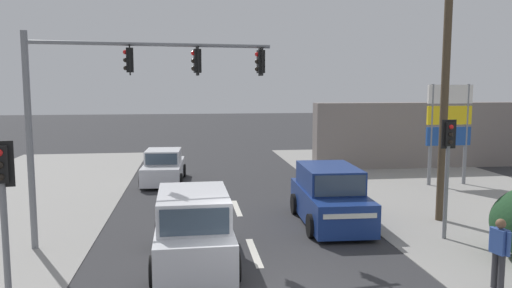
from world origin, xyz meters
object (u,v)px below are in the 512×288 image
Objects in this scene: shopping_plaza_sign at (449,120)px; pedestrian_at_kerb at (499,250)px; pedestal_signal_right_kerb at (448,159)px; suv_kerbside_parked at (193,230)px; utility_pole_midground_right at (445,77)px; traffic_signal_mast at (118,92)px; sedan_crossing_left at (164,168)px; suv_oncoming_near at (330,197)px; pedestal_signal_left_kerb at (3,204)px.

shopping_plaza_sign reaches higher than pedestrian_at_kerb.
pedestal_signal_right_kerb reaches higher than suv_kerbside_parked.
utility_pole_midground_right reaches higher than suv_kerbside_parked.
traffic_signal_mast is 1.59× the size of sedan_crossing_left.
utility_pole_midground_right is 3.21m from pedestal_signal_right_kerb.
sedan_crossing_left is at bearing 131.09° from pedestal_signal_right_kerb.
suv_kerbside_parked reaches higher than pedestrian_at_kerb.
pedestrian_at_kerb is at bearing -68.95° from suv_oncoming_near.
traffic_signal_mast is 1.92× the size of pedestal_signal_right_kerb.
suv_oncoming_near is (-2.91, 2.12, -1.53)m from pedestal_signal_right_kerb.
pedestal_signal_right_kerb is 3.99m from pedestrian_at_kerb.
pedestal_signal_left_kerb is 0.77× the size of shopping_plaza_sign.
shopping_plaza_sign is at bearing 38.03° from pedestal_signal_left_kerb.
shopping_plaza_sign is (13.62, 6.66, -1.37)m from traffic_signal_mast.
suv_kerbside_parked is at bearing -144.66° from suv_oncoming_near.
suv_kerbside_parked is at bearing 159.06° from pedestrian_at_kerb.
shopping_plaza_sign is (15.03, 11.75, 0.57)m from pedestal_signal_left_kerb.
pedestal_signal_right_kerb is at bearing -5.83° from traffic_signal_mast.
shopping_plaza_sign is at bearing 26.05° from traffic_signal_mast.
traffic_signal_mast is (-10.30, -0.98, -0.46)m from utility_pole_midground_right.
utility_pole_midground_right is 5.45m from suv_oncoming_near.
pedestal_signal_right_kerb is (9.43, -0.96, -1.94)m from traffic_signal_mast.
pedestal_signal_left_kerb reaches higher than pedestrian_at_kerb.
suv_kerbside_parked is at bearing -83.37° from sedan_crossing_left.
pedestal_signal_right_kerb is 3.91m from suv_oncoming_near.
suv_kerbside_parked is (3.43, 3.06, -1.53)m from pedestal_signal_left_kerb.
utility_pole_midground_right is 2.12× the size of sedan_crossing_left.
sedan_crossing_left is 2.64× the size of pedestrian_at_kerb.
traffic_signal_mast is 9.68m from pedestal_signal_right_kerb.
sedan_crossing_left is (-12.88, 2.35, -2.28)m from shopping_plaza_sign.
pedestal_signal_right_kerb is at bearing -118.81° from shopping_plaza_sign.
sedan_crossing_left is at bearing 126.36° from suv_oncoming_near.
traffic_signal_mast is at bearing -153.95° from shopping_plaza_sign.
pedestal_signal_right_kerb is at bearing -36.03° from suv_oncoming_near.
pedestal_signal_left_kerb is 0.78× the size of suv_kerbside_parked.
pedestal_signal_right_kerb and pedestal_signal_left_kerb have the same top height.
suv_kerbside_parked is (-7.41, -1.07, -1.53)m from pedestal_signal_right_kerb.
utility_pole_midground_right reaches higher than sedan_crossing_left.
suv_kerbside_parked is at bearing -171.77° from pedestal_signal_right_kerb.
utility_pole_midground_right is 13.41m from pedestal_signal_left_kerb.
pedestrian_at_kerb is (10.14, 0.50, -1.49)m from pedestal_signal_left_kerb.
utility_pole_midground_right is 6.98m from pedestrian_at_kerb.
suv_kerbside_parked is (-11.60, -8.69, -2.10)m from shopping_plaza_sign.
pedestal_signal_right_kerb is 13.33m from sedan_crossing_left.
pedestrian_at_kerb is at bearing -20.94° from suv_kerbside_parked.
pedestal_signal_right_kerb is 11.60m from pedestal_signal_left_kerb.
pedestrian_at_kerb is at bearing 2.80° from pedestal_signal_left_kerb.
shopping_plaza_sign reaches higher than suv_oncoming_near.
traffic_signal_mast reaches higher than sedan_crossing_left.
suv_oncoming_near is (-7.10, -5.50, -2.10)m from shopping_plaza_sign.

